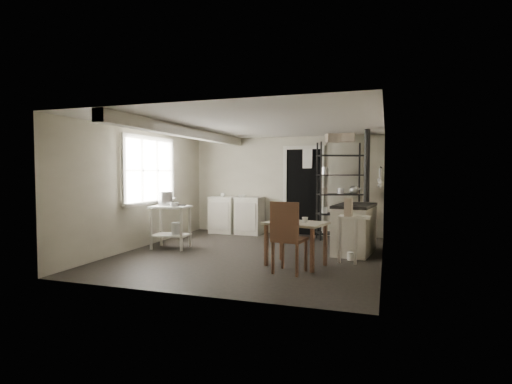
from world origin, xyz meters
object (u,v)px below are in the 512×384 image
(shelf_rack, at_px, (340,196))
(stove, at_px, (354,229))
(prep_table, at_px, (171,228))
(work_table, at_px, (296,242))
(stockpot, at_px, (165,199))
(chair, at_px, (290,240))
(base_cabinets, at_px, (237,214))
(flour_sack, at_px, (345,231))

(shelf_rack, relative_size, stove, 1.88)
(prep_table, height_order, work_table, prep_table)
(stove, height_order, work_table, stove)
(stockpot, relative_size, chair, 0.29)
(work_table, bearing_deg, stockpot, 165.63)
(prep_table, bearing_deg, work_table, -13.99)
(stockpot, relative_size, work_table, 0.33)
(base_cabinets, bearing_deg, stove, -27.33)
(prep_table, relative_size, stove, 0.73)
(stove, bearing_deg, chair, -106.83)
(flour_sack, bearing_deg, work_table, -102.49)
(prep_table, xyz_separation_m, stockpot, (-0.14, 0.06, 0.54))
(work_table, bearing_deg, stove, 58.32)
(work_table, xyz_separation_m, flour_sack, (0.53, 2.38, -0.14))
(stockpot, bearing_deg, stove, 9.43)
(chair, bearing_deg, stockpot, 165.80)
(work_table, xyz_separation_m, chair, (0.01, -0.45, 0.10))
(prep_table, relative_size, base_cabinets, 0.62)
(prep_table, relative_size, stockpot, 2.73)
(stockpot, bearing_deg, flour_sack, 27.10)
(stockpot, bearing_deg, prep_table, -21.21)
(stockpot, height_order, chair, stockpot)
(stockpot, xyz_separation_m, work_table, (2.74, -0.70, -0.56))
(chair, bearing_deg, flour_sack, 88.15)
(shelf_rack, bearing_deg, chair, -119.71)
(base_cabinets, bearing_deg, prep_table, -103.10)
(stockpot, xyz_separation_m, base_cabinets, (0.67, 2.11, -0.48))
(chair, bearing_deg, stove, 74.18)
(stockpot, height_order, base_cabinets, stockpot)
(prep_table, distance_m, shelf_rack, 3.69)
(work_table, distance_m, chair, 0.46)
(stove, bearing_deg, flour_sack, 111.54)
(base_cabinets, distance_m, chair, 3.87)
(base_cabinets, relative_size, flour_sack, 2.82)
(base_cabinets, relative_size, stove, 1.18)
(prep_table, xyz_separation_m, base_cabinets, (0.53, 2.16, 0.06))
(stove, relative_size, flour_sack, 2.39)
(stove, bearing_deg, stockpot, -163.01)
(shelf_rack, height_order, work_table, shelf_rack)
(stove, bearing_deg, shelf_rack, 113.46)
(work_table, bearing_deg, chair, -89.11)
(flour_sack, bearing_deg, chair, -100.41)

